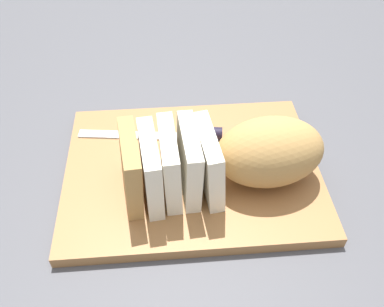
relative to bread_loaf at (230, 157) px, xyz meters
name	(u,v)px	position (x,y,z in m)	size (l,w,h in m)	color
ground_plane	(192,174)	(0.05, -0.04, -0.07)	(3.00, 3.00, 0.00)	#4C4C51
cutting_board	(192,170)	(0.05, -0.04, -0.06)	(0.41, 0.31, 0.02)	#9E6B3D
bread_loaf	(230,157)	(0.00, 0.00, 0.00)	(0.32, 0.14, 0.11)	tan
bread_knife	(187,134)	(0.06, -0.11, -0.04)	(0.25, 0.05, 0.02)	silver
crumb_near_knife	(208,156)	(0.03, -0.05, -0.05)	(0.00, 0.00, 0.00)	#A8753D
crumb_near_loaf	(180,177)	(0.08, -0.01, -0.05)	(0.01, 0.01, 0.01)	#A8753D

